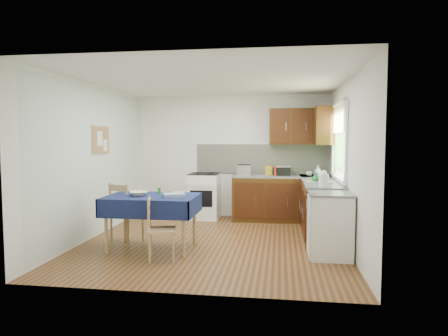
# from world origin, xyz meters

# --- Properties ---
(floor) EXTENTS (4.20, 4.20, 0.00)m
(floor) POSITION_xyz_m (0.00, 0.00, 0.00)
(floor) COLOR #4E2A14
(floor) RESTS_ON ground
(ceiling) EXTENTS (4.00, 4.20, 0.02)m
(ceiling) POSITION_xyz_m (0.00, 0.00, 2.50)
(ceiling) COLOR white
(ceiling) RESTS_ON wall_back
(wall_back) EXTENTS (4.00, 0.02, 2.50)m
(wall_back) POSITION_xyz_m (0.00, 2.10, 1.25)
(wall_back) COLOR white
(wall_back) RESTS_ON ground
(wall_front) EXTENTS (4.00, 0.02, 2.50)m
(wall_front) POSITION_xyz_m (0.00, -2.10, 1.25)
(wall_front) COLOR white
(wall_front) RESTS_ON ground
(wall_left) EXTENTS (0.02, 4.20, 2.50)m
(wall_left) POSITION_xyz_m (-2.00, 0.00, 1.25)
(wall_left) COLOR silver
(wall_left) RESTS_ON ground
(wall_right) EXTENTS (0.02, 4.20, 2.50)m
(wall_right) POSITION_xyz_m (2.00, 0.00, 1.25)
(wall_right) COLOR white
(wall_right) RESTS_ON ground
(base_cabinets) EXTENTS (1.90, 2.30, 0.86)m
(base_cabinets) POSITION_xyz_m (1.36, 1.26, 0.43)
(base_cabinets) COLOR #371E09
(base_cabinets) RESTS_ON ground
(worktop_back) EXTENTS (1.90, 0.60, 0.04)m
(worktop_back) POSITION_xyz_m (1.05, 1.80, 0.88)
(worktop_back) COLOR slate
(worktop_back) RESTS_ON base_cabinets
(worktop_right) EXTENTS (0.60, 1.70, 0.04)m
(worktop_right) POSITION_xyz_m (1.70, 0.65, 0.88)
(worktop_right) COLOR slate
(worktop_right) RESTS_ON base_cabinets
(worktop_corner) EXTENTS (0.60, 0.60, 0.04)m
(worktop_corner) POSITION_xyz_m (1.70, 1.80, 0.88)
(worktop_corner) COLOR slate
(worktop_corner) RESTS_ON base_cabinets
(splashback) EXTENTS (2.70, 0.02, 0.60)m
(splashback) POSITION_xyz_m (0.65, 2.08, 1.20)
(splashback) COLOR beige
(splashback) RESTS_ON wall_back
(upper_cabinets) EXTENTS (1.20, 0.85, 0.70)m
(upper_cabinets) POSITION_xyz_m (1.52, 1.80, 1.85)
(upper_cabinets) COLOR #371E09
(upper_cabinets) RESTS_ON wall_back
(stove) EXTENTS (0.60, 0.61, 0.92)m
(stove) POSITION_xyz_m (-0.50, 1.80, 0.46)
(stove) COLOR white
(stove) RESTS_ON ground
(window) EXTENTS (0.04, 1.48, 1.26)m
(window) POSITION_xyz_m (1.97, 0.70, 1.65)
(window) COLOR #2B4E20
(window) RESTS_ON wall_right
(fridge) EXTENTS (0.58, 0.60, 0.89)m
(fridge) POSITION_xyz_m (1.70, -0.55, 0.44)
(fridge) COLOR white
(fridge) RESTS_ON ground
(corkboard) EXTENTS (0.04, 0.62, 0.47)m
(corkboard) POSITION_xyz_m (-1.97, 0.30, 1.60)
(corkboard) COLOR tan
(corkboard) RESTS_ON wall_left
(dining_table) EXTENTS (1.31, 0.88, 0.79)m
(dining_table) POSITION_xyz_m (-0.82, -0.53, 0.69)
(dining_table) COLOR #101942
(dining_table) RESTS_ON ground
(chair_far) EXTENTS (0.54, 0.54, 0.95)m
(chair_far) POSITION_xyz_m (-1.35, -0.25, 0.50)
(chair_far) COLOR tan
(chair_far) RESTS_ON ground
(chair_near) EXTENTS (0.46, 0.46, 0.84)m
(chair_near) POSITION_xyz_m (-0.58, -1.00, 0.45)
(chair_near) COLOR tan
(chair_near) RESTS_ON ground
(toaster) EXTENTS (0.28, 0.17, 0.22)m
(toaster) POSITION_xyz_m (0.32, 1.69, 1.00)
(toaster) COLOR silver
(toaster) RESTS_ON worktop_back
(sandwich_press) EXTENTS (0.33, 0.29, 0.19)m
(sandwich_press) POSITION_xyz_m (1.05, 1.82, 0.99)
(sandwich_press) COLOR black
(sandwich_press) RESTS_ON worktop_back
(sauce_bottle) EXTENTS (0.04, 0.04, 0.19)m
(sauce_bottle) POSITION_xyz_m (0.92, 1.65, 1.00)
(sauce_bottle) COLOR red
(sauce_bottle) RESTS_ON worktop_back
(yellow_packet) EXTENTS (0.15, 0.13, 0.17)m
(yellow_packet) POSITION_xyz_m (0.79, 1.86, 0.99)
(yellow_packet) COLOR gold
(yellow_packet) RESTS_ON worktop_back
(dish_rack) EXTENTS (0.42, 0.32, 0.20)m
(dish_rack) POSITION_xyz_m (1.64, 0.52, 0.92)
(dish_rack) COLOR gray
(dish_rack) RESTS_ON worktop_right
(kettle) EXTENTS (0.15, 0.15, 0.25)m
(kettle) POSITION_xyz_m (1.66, -0.04, 1.01)
(kettle) COLOR white
(kettle) RESTS_ON worktop_right
(cup) EXTENTS (0.14, 0.14, 0.09)m
(cup) POSITION_xyz_m (1.57, 1.71, 0.94)
(cup) COLOR white
(cup) RESTS_ON worktop_back
(soap_bottle_a) EXTENTS (0.13, 0.13, 0.27)m
(soap_bottle_a) POSITION_xyz_m (1.64, 0.74, 1.04)
(soap_bottle_a) COLOR white
(soap_bottle_a) RESTS_ON worktop_right
(soap_bottle_b) EXTENTS (0.13, 0.12, 0.20)m
(soap_bottle_b) POSITION_xyz_m (1.69, 1.40, 1.00)
(soap_bottle_b) COLOR #1D53AE
(soap_bottle_b) RESTS_ON worktop_right
(soap_bottle_c) EXTENTS (0.15, 0.15, 0.16)m
(soap_bottle_c) POSITION_xyz_m (1.60, 0.61, 0.98)
(soap_bottle_c) COLOR #217B26
(soap_bottle_c) RESTS_ON worktop_right
(plate_bowl) EXTENTS (0.33, 0.33, 0.06)m
(plate_bowl) POSITION_xyz_m (-1.00, -0.57, 0.82)
(plate_bowl) COLOR #EFE7C4
(plate_bowl) RESTS_ON dining_table
(book) EXTENTS (0.15, 0.21, 0.02)m
(book) POSITION_xyz_m (-0.58, -0.25, 0.80)
(book) COLOR white
(book) RESTS_ON dining_table
(spice_jar) EXTENTS (0.05, 0.05, 0.10)m
(spice_jar) POSITION_xyz_m (-0.76, -0.37, 0.84)
(spice_jar) COLOR green
(spice_jar) RESTS_ON dining_table
(tea_towel) EXTENTS (0.37, 0.33, 0.05)m
(tea_towel) POSITION_xyz_m (-0.47, -0.61, 0.82)
(tea_towel) COLOR navy
(tea_towel) RESTS_ON dining_table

